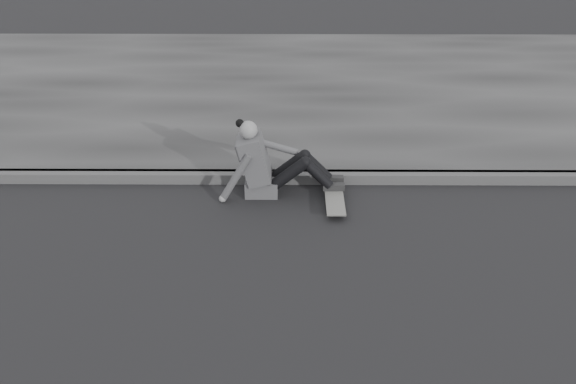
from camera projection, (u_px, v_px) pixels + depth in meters
name	position (u px, v px, depth m)	size (l,w,h in m)	color
curb	(528.00, 178.00, 7.39)	(24.00, 0.16, 0.12)	#474747
sidewalk	(466.00, 89.00, 10.04)	(24.00, 6.00, 0.12)	#333333
skateboard	(334.00, 198.00, 6.95)	(0.20, 0.78, 0.09)	#A5A6A0
seated_woman	(267.00, 164.00, 7.03)	(1.38, 0.46, 0.88)	#4C4C4E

